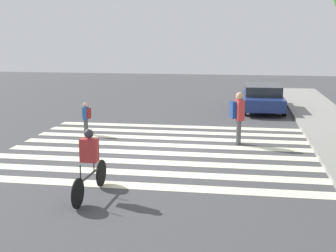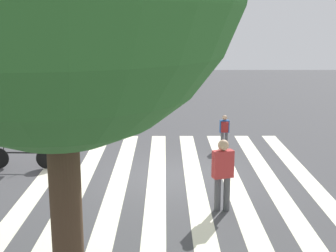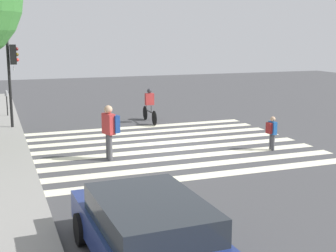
{
  "view_description": "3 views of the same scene",
  "coord_description": "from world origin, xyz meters",
  "px_view_note": "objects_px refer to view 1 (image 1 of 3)",
  "views": [
    {
      "loc": [
        14.95,
        2.66,
        3.76
      ],
      "look_at": [
        0.88,
        0.4,
        0.97
      ],
      "focal_mm": 50.0,
      "sensor_mm": 36.0,
      "label": 1
    },
    {
      "loc": [
        0.31,
        13.48,
        4.69
      ],
      "look_at": [
        0.22,
        -0.41,
        1.48
      ],
      "focal_mm": 50.0,
      "sensor_mm": 36.0,
      "label": 2
    },
    {
      "loc": [
        -15.95,
        6.0,
        4.06
      ],
      "look_at": [
        -0.45,
        0.23,
        0.86
      ],
      "focal_mm": 50.0,
      "sensor_mm": 36.0,
      "label": 3
    }
  ],
  "objects_px": {
    "pedestrian_adult_yellow_jacket": "(238,114)",
    "car_parked_silver_sedan": "(262,97)",
    "cyclist_mid_street": "(90,161)",
    "pedestrian_child_with_backpack": "(86,116)"
  },
  "relations": [
    {
      "from": "pedestrian_adult_yellow_jacket",
      "to": "pedestrian_child_with_backpack",
      "type": "relative_size",
      "value": 1.48
    },
    {
      "from": "cyclist_mid_street",
      "to": "car_parked_silver_sedan",
      "type": "height_order",
      "value": "cyclist_mid_street"
    },
    {
      "from": "cyclist_mid_street",
      "to": "car_parked_silver_sedan",
      "type": "relative_size",
      "value": 0.47
    },
    {
      "from": "pedestrian_child_with_backpack",
      "to": "cyclist_mid_street",
      "type": "xyz_separation_m",
      "value": [
        6.73,
        2.39,
        0.15
      ]
    },
    {
      "from": "pedestrian_adult_yellow_jacket",
      "to": "car_parked_silver_sedan",
      "type": "height_order",
      "value": "pedestrian_adult_yellow_jacket"
    },
    {
      "from": "cyclist_mid_street",
      "to": "car_parked_silver_sedan",
      "type": "bearing_deg",
      "value": 163.77
    },
    {
      "from": "pedestrian_child_with_backpack",
      "to": "cyclist_mid_street",
      "type": "distance_m",
      "value": 7.15
    },
    {
      "from": "car_parked_silver_sedan",
      "to": "cyclist_mid_street",
      "type": "bearing_deg",
      "value": -19.57
    },
    {
      "from": "cyclist_mid_street",
      "to": "car_parked_silver_sedan",
      "type": "distance_m",
      "value": 14.27
    },
    {
      "from": "pedestrian_adult_yellow_jacket",
      "to": "cyclist_mid_street",
      "type": "bearing_deg",
      "value": -47.51
    }
  ]
}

